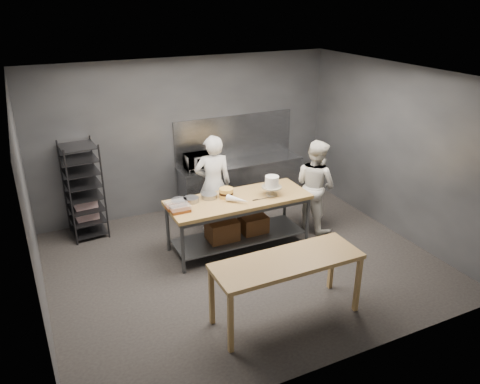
% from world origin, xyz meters
% --- Properties ---
extents(ground, '(6.00, 6.00, 0.00)m').
position_xyz_m(ground, '(0.00, 0.00, 0.00)').
color(ground, black).
rests_on(ground, ground).
extents(back_wall, '(6.00, 0.04, 3.00)m').
position_xyz_m(back_wall, '(0.00, 2.50, 1.50)').
color(back_wall, '#4C4F54').
rests_on(back_wall, ground).
extents(work_table, '(2.40, 0.90, 0.92)m').
position_xyz_m(work_table, '(0.14, 0.52, 0.57)').
color(work_table, olive).
rests_on(work_table, ground).
extents(near_counter, '(2.00, 0.70, 0.90)m').
position_xyz_m(near_counter, '(-0.08, -1.49, 0.81)').
color(near_counter, olive).
rests_on(near_counter, ground).
extents(back_counter, '(2.60, 0.60, 0.90)m').
position_xyz_m(back_counter, '(1.00, 2.18, 0.45)').
color(back_counter, slate).
rests_on(back_counter, ground).
extents(splashback_panel, '(2.60, 0.02, 0.90)m').
position_xyz_m(splashback_panel, '(1.00, 2.48, 1.35)').
color(splashback_panel, slate).
rests_on(splashback_panel, back_counter).
extents(speed_rack, '(0.65, 0.69, 1.75)m').
position_xyz_m(speed_rack, '(-2.11, 2.10, 0.86)').
color(speed_rack, black).
rests_on(speed_rack, ground).
extents(chef_behind, '(0.74, 0.57, 1.82)m').
position_xyz_m(chef_behind, '(0.02, 1.29, 0.91)').
color(chef_behind, white).
rests_on(chef_behind, ground).
extents(chef_right, '(0.82, 0.95, 1.70)m').
position_xyz_m(chef_right, '(1.74, 0.58, 0.85)').
color(chef_right, white).
rests_on(chef_right, ground).
extents(microwave, '(0.54, 0.37, 0.30)m').
position_xyz_m(microwave, '(0.09, 2.18, 1.05)').
color(microwave, black).
rests_on(microwave, back_counter).
extents(frosted_cake_stand, '(0.34, 0.34, 0.34)m').
position_xyz_m(frosted_cake_stand, '(0.72, 0.39, 1.13)').
color(frosted_cake_stand, '#A79E86').
rests_on(frosted_cake_stand, work_table).
extents(layer_cake, '(0.24, 0.24, 0.16)m').
position_xyz_m(layer_cake, '(-0.01, 0.64, 1.00)').
color(layer_cake, '#F3C04D').
rests_on(layer_cake, work_table).
extents(cake_pans, '(0.79, 0.29, 0.07)m').
position_xyz_m(cake_pans, '(-0.55, 0.73, 0.96)').
color(cake_pans, gray).
rests_on(cake_pans, work_table).
extents(piping_bag, '(0.33, 0.37, 0.12)m').
position_xyz_m(piping_bag, '(0.06, 0.34, 0.98)').
color(piping_bag, white).
rests_on(piping_bag, work_table).
extents(offset_spatula, '(0.36, 0.02, 0.02)m').
position_xyz_m(offset_spatula, '(0.46, 0.31, 0.93)').
color(offset_spatula, slate).
rests_on(offset_spatula, work_table).
extents(pastry_clamshells, '(0.33, 0.37, 0.11)m').
position_xyz_m(pastry_clamshells, '(-0.90, 0.51, 0.98)').
color(pastry_clamshells, brown).
rests_on(pastry_clamshells, work_table).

